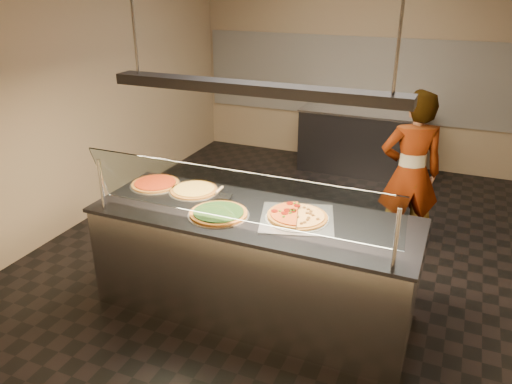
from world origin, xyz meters
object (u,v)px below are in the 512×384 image
at_px(heat_lamp_housing, 253,88).
at_px(sneeze_guard, 235,196).
at_px(half_pizza_sausage, 311,218).
at_px(pizza_cheese, 194,190).
at_px(half_pizza_pepperoni, 284,212).
at_px(pizza_spatula, 221,192).
at_px(prep_table, 361,141).
at_px(worker, 410,174).
at_px(serving_counter, 253,263).
at_px(perforated_tray, 297,218).
at_px(pizza_tomato, 156,183).
at_px(pizza_spinach, 219,213).

bearing_deg(heat_lamp_housing, sneeze_guard, -90.00).
distance_m(half_pizza_sausage, pizza_cheese, 1.16).
xyz_separation_m(sneeze_guard, half_pizza_pepperoni, (0.24, 0.40, -0.26)).
bearing_deg(pizza_spatula, prep_table, 81.47).
distance_m(pizza_spatula, prep_table, 3.60).
distance_m(pizza_cheese, heat_lamp_housing, 1.23).
bearing_deg(sneeze_guard, worker, 61.63).
bearing_deg(serving_counter, perforated_tray, 8.97).
bearing_deg(worker, pizza_tomato, 11.48).
bearing_deg(pizza_spatula, perforated_tray, -13.44).
bearing_deg(half_pizza_sausage, worker, 69.50).
height_order(half_pizza_sausage, worker, worker).
distance_m(sneeze_guard, pizza_spinach, 0.43).
bearing_deg(prep_table, pizza_spinach, -95.45).
bearing_deg(serving_counter, pizza_spinach, -153.08).
distance_m(pizza_spinach, worker, 2.16).
xyz_separation_m(half_pizza_sausage, heat_lamp_housing, (-0.47, -0.06, 0.99)).
bearing_deg(sneeze_guard, perforated_tray, 48.25).
relative_size(perforated_tray, pizza_spatula, 3.06).
xyz_separation_m(pizza_cheese, heat_lamp_housing, (0.67, -0.22, 1.01)).
bearing_deg(sneeze_guard, heat_lamp_housing, 90.00).
bearing_deg(pizza_tomato, sneeze_guard, -27.34).
bearing_deg(sneeze_guard, pizza_tomato, 152.66).
bearing_deg(sneeze_guard, pizza_cheese, 140.07).
distance_m(perforated_tray, heat_lamp_housing, 1.08).
relative_size(pizza_cheese, pizza_spatula, 1.93).
xyz_separation_m(pizza_spinach, pizza_spatula, (-0.16, 0.37, 0.01)).
bearing_deg(pizza_cheese, half_pizza_pepperoni, -10.08).
bearing_deg(sneeze_guard, serving_counter, 90.00).
relative_size(serving_counter, pizza_tomato, 5.78).
height_order(half_pizza_sausage, pizza_spinach, half_pizza_sausage).
height_order(half_pizza_pepperoni, half_pizza_sausage, half_pizza_pepperoni).
xyz_separation_m(perforated_tray, pizza_spinach, (-0.61, -0.18, 0.01)).
relative_size(perforated_tray, prep_table, 0.40).
relative_size(pizza_spinach, pizza_tomato, 1.08).
bearing_deg(serving_counter, pizza_cheese, 161.90).
relative_size(half_pizza_pepperoni, half_pizza_sausage, 1.00).
xyz_separation_m(half_pizza_pepperoni, heat_lamp_housing, (-0.24, -0.06, 0.99)).
relative_size(half_pizza_sausage, heat_lamp_housing, 0.23).
xyz_separation_m(perforated_tray, half_pizza_sausage, (0.12, 0.00, 0.02)).
bearing_deg(perforated_tray, half_pizza_sausage, 0.66).
relative_size(serving_counter, pizza_spatula, 11.48).
distance_m(pizza_spinach, heat_lamp_housing, 1.04).
height_order(pizza_cheese, pizza_tomato, same).
distance_m(perforated_tray, pizza_tomato, 1.44).
bearing_deg(pizza_spatula, pizza_spinach, -66.71).
relative_size(pizza_tomato, prep_table, 0.26).
distance_m(sneeze_guard, heat_lamp_housing, 0.80).
height_order(sneeze_guard, pizza_spinach, sneeze_guard).
distance_m(pizza_cheese, pizza_spatula, 0.27).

